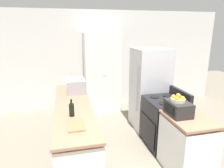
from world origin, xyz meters
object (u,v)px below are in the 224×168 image
toaster_oven (178,108)px  pantry_cabinet (102,73)px  stove (164,122)px  wine_bottle (72,110)px  microwave (76,86)px  fruit_bowl (178,99)px  refrigerator (149,89)px

toaster_oven → pantry_cabinet: bearing=103.7°
stove → wine_bottle: size_ratio=4.05×
microwave → fruit_bowl: 2.01m
pantry_cabinet → wine_bottle: size_ratio=7.83×
stove → pantry_cabinet: bearing=111.8°
refrigerator → toaster_oven: (-0.18, -1.41, 0.13)m
wine_bottle → fruit_bowl: bearing=-11.9°
stove → wine_bottle: 1.78m
wine_bottle → fruit_bowl: fruit_bowl is taller
wine_bottle → stove: bearing=11.0°
pantry_cabinet → microwave: 1.36m
pantry_cabinet → stove: (0.79, -1.97, -0.56)m
pantry_cabinet → stove: size_ratio=1.93×
stove → fruit_bowl: size_ratio=4.99×
stove → fruit_bowl: 0.95m
wine_bottle → toaster_oven: 1.55m
pantry_cabinet → stove: pantry_cabinet is taller
refrigerator → fruit_bowl: refrigerator is taller
refrigerator → microwave: size_ratio=3.62×
wine_bottle → toaster_oven: size_ratio=0.65×
refrigerator → wine_bottle: bearing=-147.2°
pantry_cabinet → refrigerator: size_ratio=1.17×
microwave → wine_bottle: (-0.13, -1.16, -0.03)m
microwave → wine_bottle: 1.17m
toaster_oven → stove: bearing=76.8°
refrigerator → toaster_oven: refrigerator is taller
stove → refrigerator: refrigerator is taller
wine_bottle → fruit_bowl: (1.50, -0.32, 0.15)m
stove → refrigerator: size_ratio=0.61×
stove → microwave: 1.83m
refrigerator → microwave: refrigerator is taller
stove → wine_bottle: (-1.66, -0.32, 0.54)m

